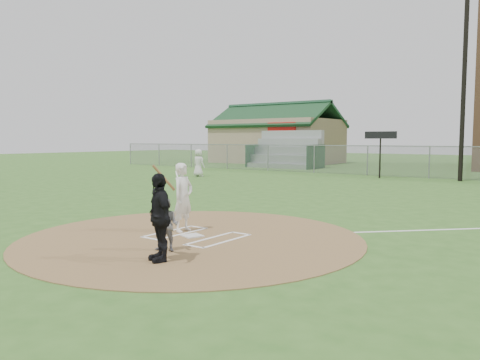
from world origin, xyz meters
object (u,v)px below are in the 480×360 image
Objects in this scene: home_plate at (192,236)px; catcher at (166,225)px; umpire at (159,217)px; ondeck_player at (199,163)px; batter_at_plate at (183,197)px.

catcher is (0.60, -1.48, 0.56)m from home_plate.
umpire is (1.06, -2.13, 0.86)m from home_plate.
home_plate is at bearing 133.70° from ondeck_player.
batter_at_plate is (-1.68, 2.47, 0.03)m from umpire.
catcher is 0.64× the size of ondeck_player.
home_plate is 0.25× the size of ondeck_player.
umpire is 0.98× the size of ondeck_player.
ondeck_player is at bearing 111.07° from catcher.
home_plate is at bearing -28.68° from batter_at_plate.
batter_at_plate is (-0.62, 0.34, 0.89)m from home_plate.
ondeck_player is at bearing 130.85° from home_plate.
home_plate is at bearing 93.66° from catcher.
umpire is (0.46, -0.65, 0.30)m from catcher.
catcher is 0.85m from umpire.
umpire is at bearing -72.99° from catcher.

